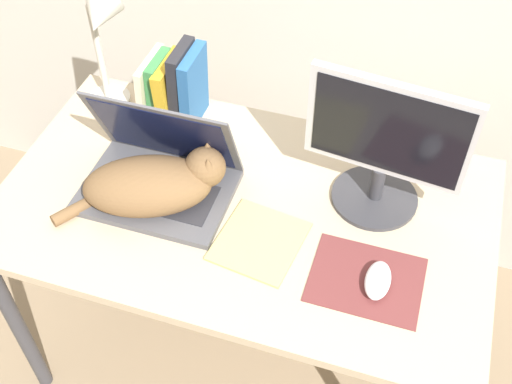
{
  "coord_description": "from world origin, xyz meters",
  "views": [
    {
      "loc": [
        0.37,
        -0.67,
        1.99
      ],
      "look_at": [
        0.05,
        0.34,
        0.84
      ],
      "focal_mm": 45.0,
      "sensor_mm": 36.0,
      "label": 1
    }
  ],
  "objects_px": {
    "external_monitor": "(385,146)",
    "computer_mouse": "(378,280)",
    "cat": "(155,184)",
    "book_row": "(174,87)",
    "laptop": "(159,174)",
    "desk_lamp": "(101,34)",
    "notepad": "(259,241)"
  },
  "relations": [
    {
      "from": "book_row",
      "to": "notepad",
      "type": "height_order",
      "value": "book_row"
    },
    {
      "from": "cat",
      "to": "external_monitor",
      "type": "xyz_separation_m",
      "value": [
        0.54,
        0.19,
        0.12
      ]
    },
    {
      "from": "cat",
      "to": "book_row",
      "type": "height_order",
      "value": "book_row"
    },
    {
      "from": "computer_mouse",
      "to": "cat",
      "type": "bearing_deg",
      "value": 172.08
    },
    {
      "from": "laptop",
      "to": "computer_mouse",
      "type": "xyz_separation_m",
      "value": [
        0.61,
        -0.14,
        -0.03
      ]
    },
    {
      "from": "laptop",
      "to": "book_row",
      "type": "height_order",
      "value": "laptop"
    },
    {
      "from": "cat",
      "to": "notepad",
      "type": "xyz_separation_m",
      "value": [
        0.29,
        -0.04,
        -0.07
      ]
    },
    {
      "from": "external_monitor",
      "to": "desk_lamp",
      "type": "distance_m",
      "value": 0.82
    },
    {
      "from": "external_monitor",
      "to": "computer_mouse",
      "type": "distance_m",
      "value": 0.32
    },
    {
      "from": "laptop",
      "to": "desk_lamp",
      "type": "xyz_separation_m",
      "value": [
        -0.26,
        0.26,
        0.21
      ]
    },
    {
      "from": "external_monitor",
      "to": "book_row",
      "type": "relative_size",
      "value": 1.64
    },
    {
      "from": "external_monitor",
      "to": "computer_mouse",
      "type": "relative_size",
      "value": 3.57
    },
    {
      "from": "external_monitor",
      "to": "computer_mouse",
      "type": "bearing_deg",
      "value": -77.97
    },
    {
      "from": "external_monitor",
      "to": "desk_lamp",
      "type": "relative_size",
      "value": 1.0
    },
    {
      "from": "book_row",
      "to": "notepad",
      "type": "bearing_deg",
      "value": -45.29
    },
    {
      "from": "notepad",
      "to": "cat",
      "type": "bearing_deg",
      "value": 171.32
    },
    {
      "from": "computer_mouse",
      "to": "book_row",
      "type": "relative_size",
      "value": 0.46
    },
    {
      "from": "computer_mouse",
      "to": "external_monitor",
      "type": "bearing_deg",
      "value": 102.03
    },
    {
      "from": "computer_mouse",
      "to": "book_row",
      "type": "distance_m",
      "value": 0.8
    },
    {
      "from": "laptop",
      "to": "desk_lamp",
      "type": "bearing_deg",
      "value": 135.39
    },
    {
      "from": "external_monitor",
      "to": "computer_mouse",
      "type": "height_order",
      "value": "external_monitor"
    },
    {
      "from": "desk_lamp",
      "to": "notepad",
      "type": "bearing_deg",
      "value": -31.93
    },
    {
      "from": "external_monitor",
      "to": "notepad",
      "type": "relative_size",
      "value": 1.67
    },
    {
      "from": "desk_lamp",
      "to": "external_monitor",
      "type": "bearing_deg",
      "value": -8.63
    },
    {
      "from": "laptop",
      "to": "desk_lamp",
      "type": "relative_size",
      "value": 0.98
    },
    {
      "from": "laptop",
      "to": "computer_mouse",
      "type": "height_order",
      "value": "laptop"
    },
    {
      "from": "desk_lamp",
      "to": "notepad",
      "type": "xyz_separation_m",
      "value": [
        0.57,
        -0.35,
        -0.26
      ]
    },
    {
      "from": "desk_lamp",
      "to": "book_row",
      "type": "bearing_deg",
      "value": 9.3
    },
    {
      "from": "laptop",
      "to": "notepad",
      "type": "height_order",
      "value": "laptop"
    },
    {
      "from": "cat",
      "to": "computer_mouse",
      "type": "xyz_separation_m",
      "value": [
        0.59,
        -0.08,
        -0.05
      ]
    },
    {
      "from": "computer_mouse",
      "to": "book_row",
      "type": "bearing_deg",
      "value": 148.22
    },
    {
      "from": "laptop",
      "to": "computer_mouse",
      "type": "relative_size",
      "value": 3.5
    }
  ]
}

